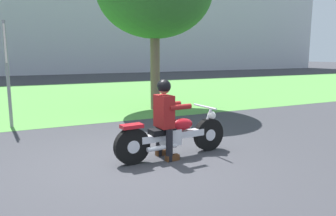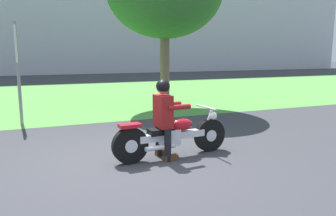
{
  "view_description": "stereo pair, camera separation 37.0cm",
  "coord_description": "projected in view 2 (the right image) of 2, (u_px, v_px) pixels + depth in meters",
  "views": [
    {
      "loc": [
        -1.73,
        -5.06,
        1.82
      ],
      "look_at": [
        0.78,
        0.15,
        0.85
      ],
      "focal_mm": 34.93,
      "sensor_mm": 36.0,
      "label": 1
    },
    {
      "loc": [
        -1.39,
        -5.21,
        1.82
      ],
      "look_at": [
        0.78,
        0.15,
        0.85
      ],
      "focal_mm": 34.93,
      "sensor_mm": 36.0,
      "label": 2
    }
  ],
  "objects": [
    {
      "name": "sign_banner",
      "position": [
        17.0,
        57.0,
        8.14
      ],
      "size": [
        0.08,
        0.6,
        2.6
      ],
      "color": "gray",
      "rests_on": "ground"
    },
    {
      "name": "grass_verge",
      "position": [
        72.0,
        96.0,
        14.08
      ],
      "size": [
        60.0,
        12.0,
        0.01
      ],
      "primitive_type": "cube",
      "color": "#549342",
      "rests_on": "ground"
    },
    {
      "name": "motorcycle_lead",
      "position": [
        173.0,
        136.0,
        5.76
      ],
      "size": [
        2.19,
        0.66,
        0.87
      ],
      "rotation": [
        0.0,
        0.0,
        0.08
      ],
      "color": "black",
      "rests_on": "ground"
    },
    {
      "name": "ground",
      "position": [
        129.0,
        161.0,
        5.58
      ],
      "size": [
        120.0,
        120.0,
        0.0
      ],
      "primitive_type": "plane",
      "color": "#38383D"
    },
    {
      "name": "rider_lead",
      "position": [
        164.0,
        113.0,
        5.62
      ],
      "size": [
        0.57,
        0.49,
        1.39
      ],
      "rotation": [
        0.0,
        0.0,
        0.08
      ],
      "color": "black",
      "rests_on": "ground"
    }
  ]
}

